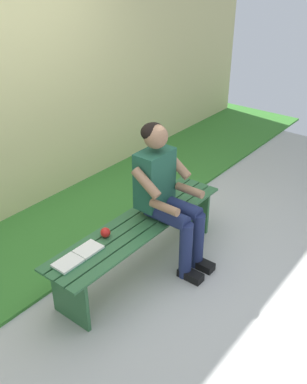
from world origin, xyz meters
name	(u,v)px	position (x,y,z in m)	size (l,w,h in m)	color
grass_strip	(30,208)	(0.00, -1.56, 0.01)	(9.00, 2.40, 0.03)	#387A2D
bench_near	(140,233)	(0.00, 0.00, 0.35)	(1.85, 0.43, 0.46)	#2D6038
person_seated	(166,191)	(-0.23, 0.10, 0.70)	(0.50, 0.69, 1.26)	#1E513D
apple	(105,232)	(0.32, -0.09, 0.50)	(0.08, 0.08, 0.08)	red
book_open	(78,256)	(0.64, -0.06, 0.47)	(0.41, 0.16, 0.02)	white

